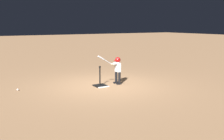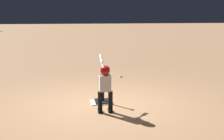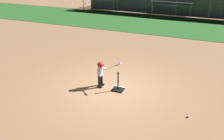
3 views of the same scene
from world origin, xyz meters
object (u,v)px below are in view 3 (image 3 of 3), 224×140
at_px(batter_child, 101,71).
at_px(bleachers_left_center, 173,7).
at_px(bleachers_far_right, 104,2).
at_px(batting_tee, 118,88).
at_px(baseball, 188,116).

height_order(batter_child, bleachers_left_center, bleachers_left_center).
height_order(batter_child, bleachers_far_right, bleachers_far_right).
distance_m(batter_child, bleachers_far_right, 16.15).
xyz_separation_m(batter_child, bleachers_far_right, (-6.41, 14.82, -0.03)).
height_order(batting_tee, baseball, batting_tee).
distance_m(baseball, bleachers_far_right, 18.59).
relative_size(bleachers_far_right, bleachers_left_center, 1.09).
bearing_deg(batter_child, batting_tee, -2.91).
distance_m(batting_tee, batter_child, 0.91).
distance_m(batting_tee, bleachers_far_right, 16.49).
relative_size(batter_child, bleachers_far_right, 0.31).
xyz_separation_m(batting_tee, baseball, (2.76, -0.87, -0.07)).
bearing_deg(batting_tee, batter_child, 177.09).
bearing_deg(baseball, bleachers_left_center, 102.02).
distance_m(batting_tee, baseball, 2.89).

